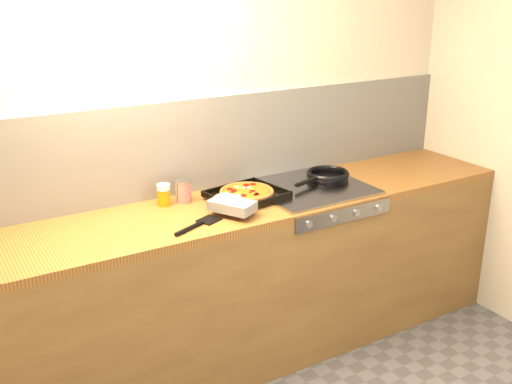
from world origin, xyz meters
TOP-DOWN VIEW (x-y plane):
  - room_shell at (0.00, 1.39)m, footprint 3.20×3.20m
  - counter_run at (0.00, 1.10)m, footprint 3.20×0.62m
  - stovetop at (0.45, 1.10)m, footprint 0.60×0.56m
  - pizza_on_tray at (0.02, 1.09)m, footprint 0.48×0.47m
  - frying_pan at (0.61, 1.14)m, footprint 0.42×0.30m
  - tomato_can at (-0.23, 1.26)m, footprint 0.11×0.11m
  - juice_glass at (-0.33, 1.27)m, footprint 0.08×0.08m
  - wooden_spoon at (0.16, 1.30)m, footprint 0.30×0.07m
  - black_spatula at (-0.30, 0.93)m, footprint 0.28×0.16m

SIDE VIEW (x-z plane):
  - counter_run at x=0.00m, z-range 0.00..0.90m
  - stovetop at x=0.45m, z-range 0.90..0.92m
  - black_spatula at x=-0.30m, z-range 0.90..0.92m
  - wooden_spoon at x=0.16m, z-range 0.90..0.92m
  - frying_pan at x=0.61m, z-range 0.92..0.96m
  - pizza_on_tray at x=0.02m, z-range 0.91..0.97m
  - juice_glass at x=-0.33m, z-range 0.90..1.01m
  - tomato_can at x=-0.23m, z-range 0.90..1.02m
  - room_shell at x=0.00m, z-range -0.45..2.75m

